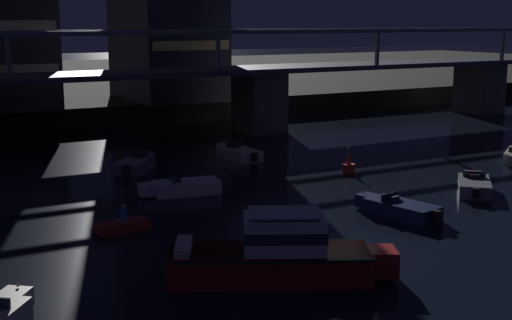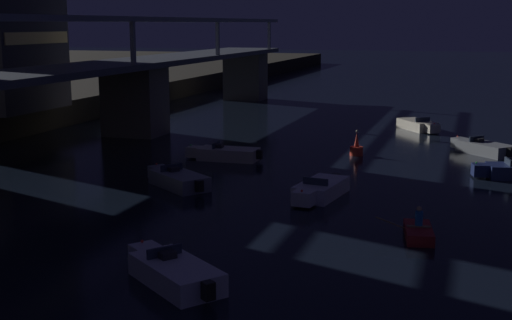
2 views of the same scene
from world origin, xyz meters
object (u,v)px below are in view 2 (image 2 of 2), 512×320
Objects in this scene: river_bridge at (28,101)px; speedboat_near_right at (320,190)px; speedboat_far_right at (225,154)px; speedboat_far_left at (177,179)px; speedboat_far_center at (173,272)px; dinghy_with_paddler at (418,232)px; speedboat_near_center at (483,148)px; speedboat_mid_center at (418,125)px; channel_buoy at (356,149)px.

speedboat_near_right is (-1.76, -18.70, -3.83)m from river_bridge.
speedboat_far_right is (8.04, 8.17, 0.00)m from speedboat_near_right.
speedboat_near_right is at bearing -89.88° from speedboat_far_left.
speedboat_far_center is at bearing -156.56° from speedboat_far_left.
dinghy_with_paddler is (7.88, -7.70, -0.14)m from speedboat_far_center.
speedboat_far_left is (-1.78, -10.65, -3.83)m from river_bridge.
speedboat_far_right is at bearing 114.68° from speedboat_near_center.
speedboat_far_center is at bearing -132.76° from river_bridge.
speedboat_mid_center is 2.69× the size of channel_buoy.
speedboat_mid_center is 1.02× the size of speedboat_far_center.
speedboat_near_center is at bearing -68.53° from channel_buoy.
river_bridge is 30.38m from speedboat_near_center.
speedboat_near_right and speedboat_far_left have the same top height.
speedboat_near_right is 1.12× the size of speedboat_far_left.
speedboat_near_right is 7.85m from dinghy_with_paddler.
river_bridge is at bearing 73.05° from dinghy_with_paddler.
speedboat_near_right is at bearing 152.41° from speedboat_near_center.
speedboat_mid_center is at bearing -6.55° from speedboat_near_right.
speedboat_near_right is at bearing 44.36° from dinghy_with_paddler.
channel_buoy is (4.23, -8.02, 0.06)m from speedboat_far_right.
channel_buoy is (12.27, 0.15, 0.06)m from speedboat_near_right.
speedboat_far_left and speedboat_far_right have the same top height.
river_bridge is at bearing 117.17° from speedboat_near_center.
speedboat_near_center is 8.88m from channel_buoy.
speedboat_far_center is 11.01m from dinghy_with_paddler.
speedboat_far_left is at bearing 23.44° from speedboat_far_center.
speedboat_far_left is at bearing 90.12° from speedboat_near_right.
channel_buoy reaches higher than speedboat_near_right.
dinghy_with_paddler is (-5.59, -13.53, -0.14)m from speedboat_far_left.
channel_buoy is (10.51, -18.55, -3.77)m from river_bridge.
river_bridge is at bearing 47.24° from speedboat_far_center.
speedboat_far_center is 2.65× the size of channel_buoy.
dinghy_with_paddler is at bearing 172.92° from speedboat_near_center.
speedboat_far_right is 2.96× the size of channel_buoy.
speedboat_far_left is 2.66× the size of channel_buoy.
speedboat_far_left is 0.90× the size of speedboat_far_right.
speedboat_mid_center is 31.10m from dinghy_with_paddler.
channel_buoy reaches higher than speedboat_far_right.
speedboat_mid_center is at bearing 27.78° from speedboat_near_center.
river_bridge reaches higher than speedboat_far_center.
speedboat_far_left is 14.64m from dinghy_with_paddler.
dinghy_with_paddler is at bearing -112.45° from speedboat_far_left.
speedboat_mid_center is 0.91× the size of speedboat_far_right.
speedboat_near_right and speedboat_mid_center have the same top height.
speedboat_far_center is (-13.47, -5.84, 0.00)m from speedboat_far_left.
speedboat_near_right is at bearing -134.52° from speedboat_far_right.
speedboat_far_left is 14.68m from speedboat_far_center.
dinghy_with_paddler is (-21.13, 2.62, -0.14)m from speedboat_near_center.
dinghy_with_paddler is (-5.61, -5.49, -0.14)m from speedboat_near_right.
speedboat_near_right and speedboat_far_right have the same top height.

